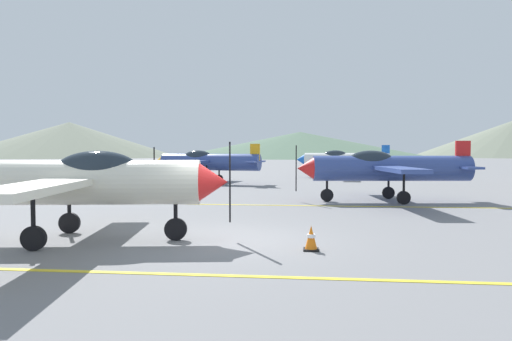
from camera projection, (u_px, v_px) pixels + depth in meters
The scene contains 10 objects.
ground_plane at pixel (228, 240), 12.16m from camera, with size 400.00×400.00×0.00m, color slate.
apron_line_near at pixel (197, 275), 8.72m from camera, with size 80.00×0.16×0.01m, color yellow.
apron_line_far at pixel (258, 205), 19.80m from camera, with size 80.00×0.16×0.01m, color yellow.
airplane_near at pixel (73, 181), 11.93m from camera, with size 8.09×9.28×2.77m.
airplane_mid at pixel (385, 167), 21.14m from camera, with size 8.08×9.28×2.77m.
airplane_far at pixel (206, 161), 32.28m from camera, with size 8.10×9.26×2.77m.
airplane_back at pixel (343, 159), 39.82m from camera, with size 8.09×9.28×2.77m.
traffic_cone_front at pixel (311, 238), 10.87m from camera, with size 0.36×0.36×0.59m.
hill_left at pixel (69, 140), 153.49m from camera, with size 71.76×71.76×11.56m, color slate.
hill_centerleft at pixel (300, 145), 153.30m from camera, with size 83.38×83.38×8.34m, color #4C6651.
Camera 1 is at (2.02, -11.92, 2.35)m, focal length 32.62 mm.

